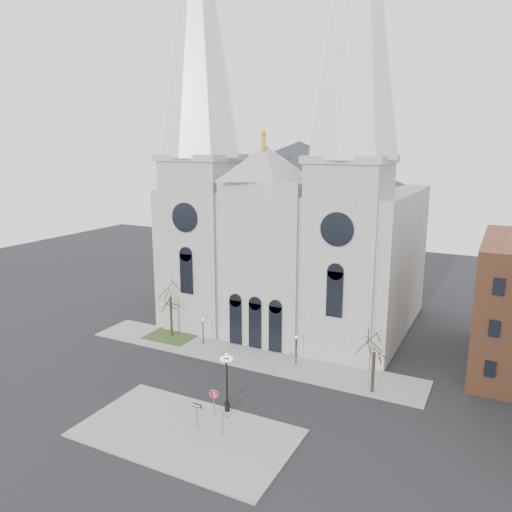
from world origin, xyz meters
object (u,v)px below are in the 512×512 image
at_px(one_way_sign, 197,411).
at_px(street_name_sign, 223,422).
at_px(globe_lamp, 227,375).
at_px(stop_sign, 214,396).

xyz_separation_m(one_way_sign, street_name_sign, (2.55, 0.06, -0.34)).
bearing_deg(one_way_sign, globe_lamp, 78.39).
bearing_deg(street_name_sign, one_way_sign, -166.88).
height_order(stop_sign, street_name_sign, stop_sign).
bearing_deg(stop_sign, globe_lamp, 53.43).
relative_size(globe_lamp, one_way_sign, 2.35).
distance_m(globe_lamp, one_way_sign, 4.10).
distance_m(stop_sign, one_way_sign, 2.62).
xyz_separation_m(stop_sign, globe_lamp, (0.79, 0.90, 1.84)).
height_order(stop_sign, one_way_sign, one_way_sign).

